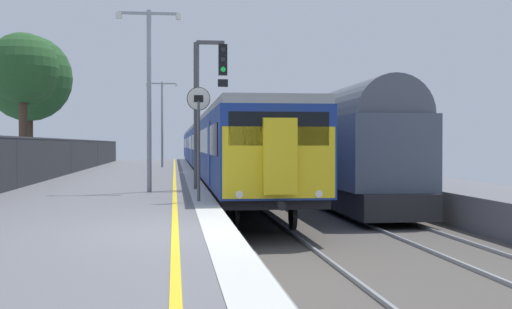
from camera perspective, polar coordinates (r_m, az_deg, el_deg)
The scene contains 9 objects.
ground at distance 11.82m, azimuth 8.09°, elevation -9.19°, with size 17.40×110.00×1.21m.
commuter_train_at_platform at distance 45.84m, azimuth -3.77°, elevation 0.63°, with size 2.83×60.27×3.81m.
freight_train_adjacent_track at distance 49.60m, azimuth 0.65°, elevation 0.85°, with size 2.60×61.00×4.47m.
signal_gantry at distance 22.08m, azimuth -4.26°, elevation 4.87°, with size 1.10×0.24×4.78m.
speed_limit_sign at distance 17.31m, azimuth -4.82°, elevation 2.14°, with size 0.59×0.08×2.90m.
platform_lamp_mid at distance 21.08m, azimuth -8.91°, elevation 5.79°, with size 2.00×0.20×5.52m.
platform_lamp_far at distance 43.36m, azimuth -7.84°, elevation 3.15°, with size 2.00×0.20×5.37m.
background_tree_left at distance 39.84m, azimuth -18.37°, elevation 5.85°, with size 4.74×4.74×7.46m.
background_tree_centre at distance 33.25m, azimuth -18.74°, elevation 6.56°, with size 3.22×3.27×6.55m.
Camera 1 is at (-0.36, -11.24, 1.45)m, focal length 47.93 mm.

